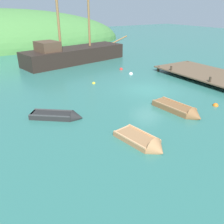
% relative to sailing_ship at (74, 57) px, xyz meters
% --- Properties ---
extents(ground_plane, '(120.00, 120.00, 0.00)m').
position_rel_sailing_ship_xyz_m(ground_plane, '(1.05, -13.49, -0.68)').
color(ground_plane, '#2D6B60').
extents(dock, '(5.34, 9.45, 1.60)m').
position_rel_sailing_ship_xyz_m(dock, '(8.40, -13.49, -0.22)').
color(dock, brown).
rests_on(dock, ground).
extents(sailing_ship, '(16.13, 6.20, 11.19)m').
position_rel_sailing_ship_xyz_m(sailing_ship, '(0.00, 0.00, 0.00)').
color(sailing_ship, black).
rests_on(sailing_ship, ground).
extents(rowboat_portside, '(1.52, 3.79, 1.12)m').
position_rel_sailing_ship_xyz_m(rowboat_portside, '(-0.10, -18.28, -0.56)').
color(rowboat_portside, brown).
rests_on(rowboat_portside, ground).
extents(rowboat_outer_left, '(1.69, 3.15, 1.19)m').
position_rel_sailing_ship_xyz_m(rowboat_outer_left, '(-4.75, -20.20, -0.60)').
color(rowboat_outer_left, '#9E7047').
rests_on(rowboat_outer_left, ground).
extents(rowboat_center, '(3.28, 2.84, 0.95)m').
position_rel_sailing_ship_xyz_m(rowboat_center, '(-7.39, -14.82, -0.58)').
color(rowboat_center, black).
rests_on(rowboat_center, ground).
extents(buoy_red, '(0.40, 0.40, 0.40)m').
position_rel_sailing_ship_xyz_m(buoy_red, '(3.01, -6.32, -0.68)').
color(buoy_red, red).
rests_on(buoy_red, ground).
extents(buoy_white, '(0.42, 0.42, 0.42)m').
position_rel_sailing_ship_xyz_m(buoy_white, '(2.79, -8.53, -0.68)').
color(buoy_white, white).
rests_on(buoy_white, ground).
extents(buoy_yellow, '(0.31, 0.31, 0.31)m').
position_rel_sailing_ship_xyz_m(buoy_yellow, '(-2.11, -9.38, -0.68)').
color(buoy_yellow, yellow).
rests_on(buoy_yellow, ground).
extents(buoy_orange, '(0.40, 0.40, 0.40)m').
position_rel_sailing_ship_xyz_m(buoy_orange, '(2.97, -18.79, -0.68)').
color(buoy_orange, orange).
rests_on(buoy_orange, ground).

